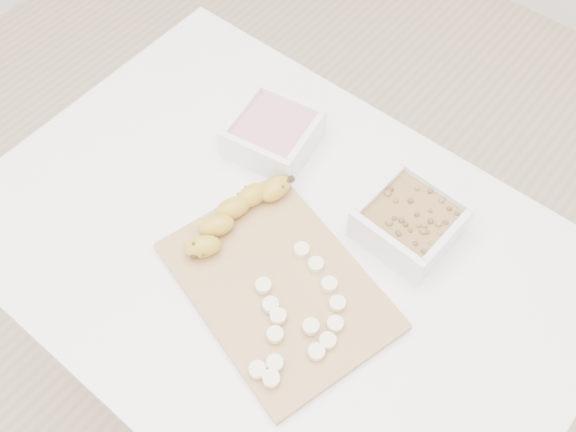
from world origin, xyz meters
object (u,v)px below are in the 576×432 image
Objects in this scene: bowl_granola at (410,221)px; table at (277,275)px; cutting_board at (278,285)px; bowl_yogurt at (273,133)px; banana at (235,216)px.

table is at bearing -133.03° from bowl_granola.
cutting_board is at bearing -48.18° from table.
bowl_granola is 0.24m from cutting_board.
cutting_board is (0.05, -0.05, 0.10)m from table.
table is 0.13m from cutting_board.
bowl_granola is at bearing 46.97° from table.
cutting_board is (0.19, -0.21, -0.03)m from bowl_yogurt.
bowl_granola reaches higher than bowl_yogurt.
banana is at bearing -143.07° from bowl_granola.
cutting_board is 0.14m from banana.
banana is (-0.08, -0.01, 0.13)m from table.
banana is at bearing -171.86° from table.
table is at bearing 26.36° from banana.
bowl_yogurt is at bearing 131.06° from table.
cutting_board is at bearing -115.25° from bowl_granola.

